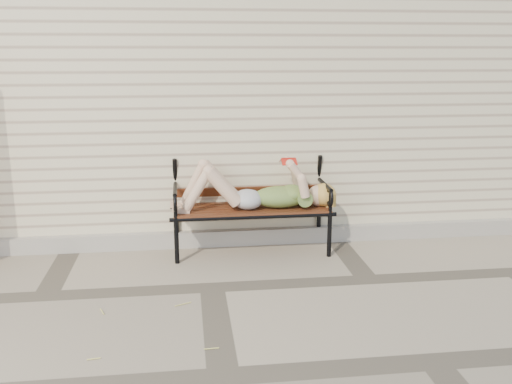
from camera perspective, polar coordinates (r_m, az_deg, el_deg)
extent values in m
plane|color=gray|center=(4.50, -4.40, -9.50)|extent=(80.00, 80.00, 0.00)
cube|color=beige|center=(7.13, -5.90, 11.63)|extent=(8.00, 4.00, 3.00)
cube|color=#9F998F|center=(5.38, -4.95, -4.64)|extent=(8.00, 0.10, 0.15)
cylinder|color=black|center=(4.95, -7.96, -4.85)|extent=(0.04, 0.04, 0.41)
cylinder|color=black|center=(5.33, -7.92, -3.43)|extent=(0.04, 0.04, 0.41)
cylinder|color=black|center=(5.10, 7.35, -4.23)|extent=(0.04, 0.04, 0.41)
cylinder|color=black|center=(5.48, 6.29, -2.91)|extent=(0.04, 0.04, 0.41)
cube|color=#5A3317|center=(5.11, -0.46, -1.68)|extent=(1.38, 0.44, 0.03)
cylinder|color=black|center=(4.92, -0.18, -2.52)|extent=(1.45, 0.04, 0.04)
cylinder|color=black|center=(5.31, -0.72, -1.27)|extent=(1.45, 0.04, 0.04)
torus|color=black|center=(5.30, -0.86, 3.93)|extent=(0.25, 0.03, 0.25)
ellipsoid|color=#09383F|center=(5.09, 2.41, -0.48)|extent=(0.49, 0.28, 0.19)
ellipsoid|color=#09383F|center=(5.10, 3.62, -0.10)|extent=(0.24, 0.27, 0.15)
ellipsoid|color=#A3A3A8|center=(5.06, -0.84, -0.74)|extent=(0.27, 0.31, 0.17)
sphere|color=#DCA994|center=(5.16, 6.29, -0.35)|extent=(0.20, 0.20, 0.20)
ellipsoid|color=gold|center=(5.17, 6.78, -0.29)|extent=(0.23, 0.23, 0.21)
cube|color=#B01F14|center=(5.03, 3.27, 3.35)|extent=(0.13, 0.02, 0.02)
cube|color=white|center=(5.00, 3.35, 2.99)|extent=(0.13, 0.08, 0.05)
cube|color=white|center=(5.07, 3.19, 3.16)|extent=(0.13, 0.08, 0.05)
cube|color=#B01F14|center=(4.99, 3.35, 3.03)|extent=(0.14, 0.09, 0.05)
cube|color=#B01F14|center=(5.07, 3.18, 3.21)|extent=(0.14, 0.09, 0.05)
cylinder|color=#C6C060|center=(3.85, -10.80, -13.93)|extent=(0.10, 0.13, 0.01)
cylinder|color=#C6C060|center=(3.49, -13.40, -17.20)|extent=(0.11, 0.08, 0.01)
cylinder|color=#C6C060|center=(3.89, -9.76, -13.61)|extent=(0.04, 0.15, 0.01)
cylinder|color=#C6C060|center=(3.51, -12.83, -17.06)|extent=(0.13, 0.08, 0.01)
cylinder|color=#C6C060|center=(4.10, -10.04, -12.04)|extent=(0.08, 0.06, 0.01)
cylinder|color=#C6C060|center=(3.58, -15.18, -16.46)|extent=(0.11, 0.08, 0.01)
cylinder|color=#C6C060|center=(3.86, -10.97, -13.83)|extent=(0.03, 0.15, 0.01)
cylinder|color=#C6C060|center=(3.39, -5.34, -17.94)|extent=(0.04, 0.08, 0.01)
cylinder|color=#C6C060|center=(4.51, -23.99, -10.64)|extent=(0.08, 0.08, 0.01)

